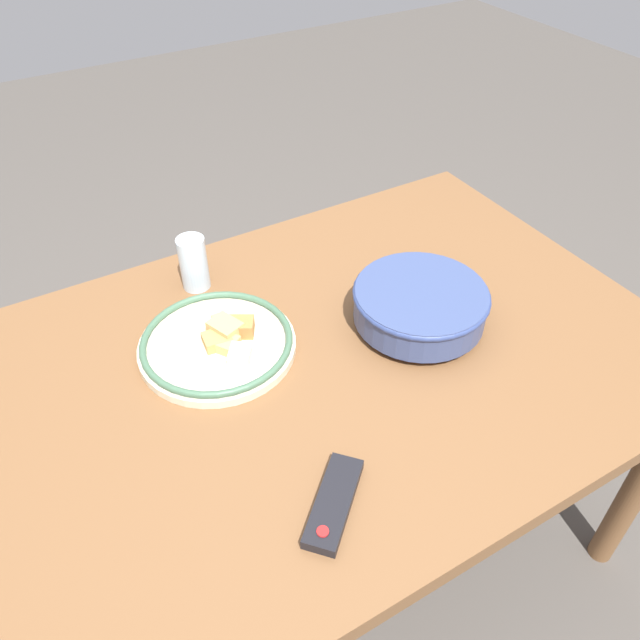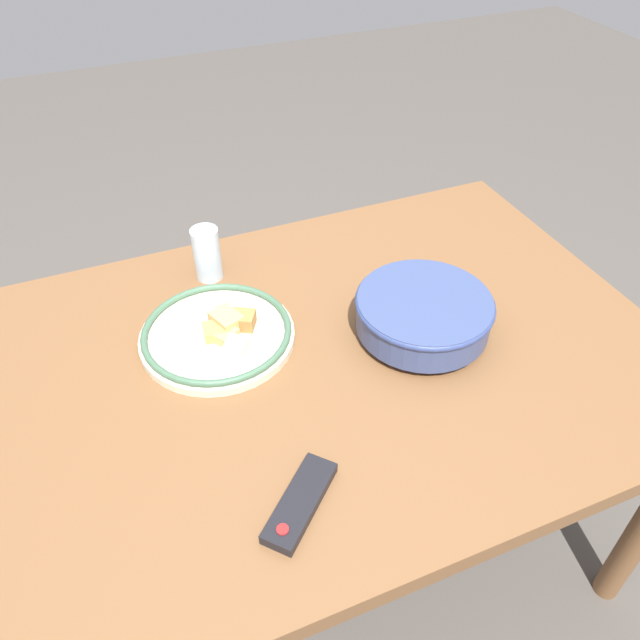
% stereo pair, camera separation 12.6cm
% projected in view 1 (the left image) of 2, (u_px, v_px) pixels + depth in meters
% --- Properties ---
extents(ground_plane, '(8.00, 8.00, 0.00)m').
position_uv_depth(ground_plane, '(312.00, 545.00, 1.70)').
color(ground_plane, '#4C4742').
extents(dining_table, '(1.47, 0.96, 0.71)m').
position_uv_depth(dining_table, '(309.00, 386.00, 1.28)').
color(dining_table, brown).
rests_on(dining_table, ground_plane).
extents(noodle_bowl, '(0.28, 0.28, 0.09)m').
position_uv_depth(noodle_bowl, '(420.00, 304.00, 1.28)').
color(noodle_bowl, '#384775').
rests_on(noodle_bowl, dining_table).
extents(food_plate, '(0.32, 0.32, 0.05)m').
position_uv_depth(food_plate, '(218.00, 343.00, 1.25)').
color(food_plate, beige).
rests_on(food_plate, dining_table).
extents(tv_remote, '(0.16, 0.15, 0.02)m').
position_uv_depth(tv_remote, '(334.00, 503.00, 0.98)').
color(tv_remote, black).
rests_on(tv_remote, dining_table).
extents(drinking_glass, '(0.06, 0.06, 0.13)m').
position_uv_depth(drinking_glass, '(194.00, 263.00, 1.37)').
color(drinking_glass, silver).
rests_on(drinking_glass, dining_table).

